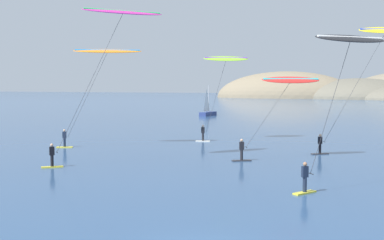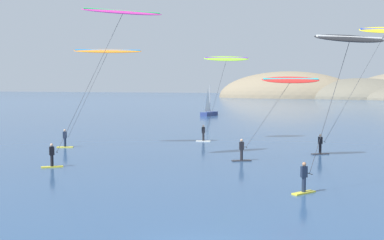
# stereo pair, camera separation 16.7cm
# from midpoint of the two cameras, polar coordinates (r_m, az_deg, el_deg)

# --- Properties ---
(headland_island) EXTENTS (114.32, 57.47, 23.20)m
(headland_island) POSITION_cam_midpoint_polar(r_m,az_deg,el_deg) (215.37, 19.93, 2.43)
(headland_island) COLOR #7A705B
(headland_island) RESTS_ON ground
(sailboat_far) EXTENTS (1.99, 5.96, 5.70)m
(sailboat_far) POSITION_cam_midpoint_polar(r_m,az_deg,el_deg) (90.91, 2.18, 0.94)
(sailboat_far) COLOR navy
(sailboat_far) RESTS_ON ground
(kitesurfer_lime) EXTENTS (5.36, 3.56, 8.89)m
(kitesurfer_lime) POSITION_cam_midpoint_polar(r_m,az_deg,el_deg) (49.74, 4.00, 6.57)
(kitesurfer_lime) COLOR silver
(kitesurfer_lime) RESTS_ON ground
(kitesurfer_yellow) EXTENTS (8.07, 3.87, 10.77)m
(kitesurfer_yellow) POSITION_cam_midpoint_polar(r_m,az_deg,el_deg) (43.28, 21.51, 8.67)
(kitesurfer_yellow) COLOR #2D2D33
(kitesurfer_yellow) RESTS_ON ground
(kitesurfer_red) EXTENTS (6.41, 4.43, 6.57)m
(kitesurfer_red) POSITION_cam_midpoint_polar(r_m,az_deg,el_deg) (38.07, 11.18, 3.80)
(kitesurfer_red) COLOR #2D2D33
(kitesurfer_red) RESTS_ON ground
(kitesurfer_black) EXTENTS (4.92, 4.66, 8.74)m
(kitesurfer_black) POSITION_cam_midpoint_polar(r_m,az_deg,el_deg) (27.90, 17.97, 7.90)
(kitesurfer_black) COLOR yellow
(kitesurfer_black) RESTS_ON ground
(kitesurfer_orange) EXTENTS (7.55, 4.21, 9.27)m
(kitesurfer_orange) POSITION_cam_midpoint_polar(r_m,az_deg,el_deg) (45.73, -10.19, 7.30)
(kitesurfer_orange) COLOR yellow
(kitesurfer_orange) RESTS_ON ground
(kitesurfer_magenta) EXTENTS (7.01, 7.08, 11.53)m
(kitesurfer_magenta) POSITION_cam_midpoint_polar(r_m,az_deg,el_deg) (36.56, -8.69, 11.30)
(kitesurfer_magenta) COLOR yellow
(kitesurfer_magenta) RESTS_ON ground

